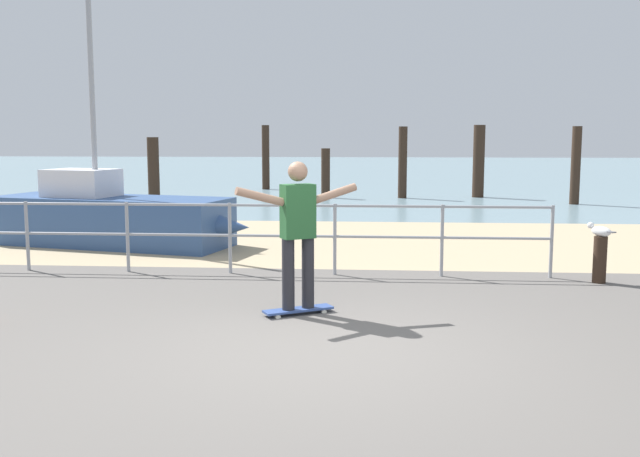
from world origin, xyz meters
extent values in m
cube|color=#605B56|center=(0.00, -1.00, 0.00)|extent=(24.00, 10.00, 0.04)
cube|color=tan|center=(0.00, 7.00, 0.00)|extent=(24.00, 6.00, 0.04)
cube|color=#75939E|center=(0.00, 35.00, 0.00)|extent=(72.00, 50.00, 0.04)
cylinder|color=#9EA0A5|center=(-4.67, 3.60, 0.53)|extent=(0.05, 0.05, 1.05)
cylinder|color=#9EA0A5|center=(-3.15, 3.60, 0.53)|extent=(0.05, 0.05, 1.05)
cylinder|color=#9EA0A5|center=(-1.62, 3.60, 0.53)|extent=(0.05, 0.05, 1.05)
cylinder|color=#9EA0A5|center=(-0.10, 3.60, 0.53)|extent=(0.05, 0.05, 1.05)
cylinder|color=#9EA0A5|center=(1.43, 3.60, 0.53)|extent=(0.05, 0.05, 1.05)
cylinder|color=#9EA0A5|center=(2.95, 3.60, 0.53)|extent=(0.05, 0.05, 1.05)
cylinder|color=#9EA0A5|center=(-1.62, 3.60, 1.02)|extent=(9.15, 0.04, 0.04)
cylinder|color=#9EA0A5|center=(-1.62, 3.60, 0.58)|extent=(9.15, 0.04, 0.04)
cube|color=#335184|center=(-4.35, 6.12, 0.45)|extent=(4.61, 2.39, 0.90)
cone|color=#335184|center=(-2.21, 5.61, 0.45)|extent=(1.25, 1.00, 0.77)
cylinder|color=#9EA0A5|center=(-4.64, 6.19, 2.94)|extent=(0.10, 0.10, 4.09)
cube|color=silver|center=(-4.93, 6.26, 1.15)|extent=(1.38, 1.16, 0.50)
cube|color=#334C8C|center=(-0.38, 1.28, 0.07)|extent=(0.80, 0.57, 0.02)
cylinder|color=silver|center=(-0.18, 1.49, 0.03)|extent=(0.07, 0.06, 0.06)
cylinder|color=silver|center=(-0.10, 1.35, 0.03)|extent=(0.07, 0.06, 0.06)
cylinder|color=silver|center=(-0.66, 1.21, 0.03)|extent=(0.07, 0.06, 0.06)
cylinder|color=silver|center=(-0.59, 1.07, 0.03)|extent=(0.07, 0.06, 0.06)
cylinder|color=#26262B|center=(-0.28, 1.34, 0.48)|extent=(0.14, 0.14, 0.80)
cylinder|color=#26262B|center=(-0.49, 1.22, 0.48)|extent=(0.14, 0.14, 0.80)
cube|color=#26592D|center=(-0.38, 1.28, 1.18)|extent=(0.41, 0.35, 0.60)
sphere|color=#9E755B|center=(-0.38, 1.28, 1.62)|extent=(0.22, 0.22, 0.22)
cylinder|color=#9E755B|center=(0.01, 1.50, 1.36)|extent=(0.53, 0.35, 0.23)
cylinder|color=#9E755B|center=(-0.77, 1.06, 1.36)|extent=(0.53, 0.35, 0.23)
cylinder|color=#332319|center=(3.53, 3.31, 0.33)|extent=(0.18, 0.18, 0.66)
ellipsoid|color=white|center=(3.53, 3.31, 0.73)|extent=(0.28, 0.35, 0.14)
sphere|color=white|center=(3.44, 3.47, 0.79)|extent=(0.09, 0.09, 0.09)
cone|color=gold|center=(3.41, 3.52, 0.79)|extent=(0.05, 0.06, 0.02)
cube|color=slate|center=(3.61, 3.17, 0.74)|extent=(0.13, 0.14, 0.02)
cylinder|color=#332319|center=(-6.04, 14.13, 0.98)|extent=(0.34, 0.34, 1.97)
cylinder|color=#332319|center=(-3.57, 19.89, 1.20)|extent=(0.28, 0.28, 2.40)
cylinder|color=#332319|center=(-1.10, 16.45, 0.80)|extent=(0.29, 0.29, 1.61)
cylinder|color=#332319|center=(1.37, 16.49, 1.15)|extent=(0.28, 0.28, 2.30)
cylinder|color=#332319|center=(3.84, 16.98, 1.18)|extent=(0.37, 0.37, 2.35)
cylinder|color=#332319|center=(6.31, 14.77, 1.14)|extent=(0.27, 0.27, 2.28)
camera|label=1|loc=(0.45, -6.51, 2.02)|focal=40.04mm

